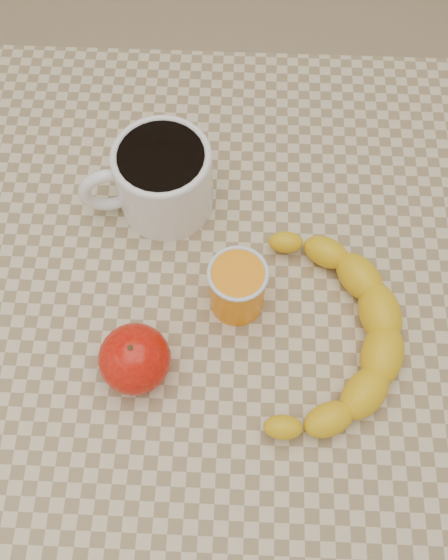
{
  "coord_description": "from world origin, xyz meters",
  "views": [
    {
      "loc": [
        0.01,
        -0.33,
        1.47
      ],
      "look_at": [
        0.0,
        0.0,
        0.77
      ],
      "focal_mm": 40.0,
      "sensor_mm": 36.0,
      "label": 1
    }
  ],
  "objects_px": {
    "orange_juice_glass": "(237,287)",
    "banana": "(326,335)",
    "table": "(224,313)",
    "coffee_mug": "(161,178)",
    "apple": "(135,359)"
  },
  "relations": [
    {
      "from": "table",
      "to": "coffee_mug",
      "type": "distance_m",
      "value": 0.21
    },
    {
      "from": "banana",
      "to": "coffee_mug",
      "type": "bearing_deg",
      "value": 148.03
    },
    {
      "from": "orange_juice_glass",
      "to": "banana",
      "type": "relative_size",
      "value": 0.24
    },
    {
      "from": "orange_juice_glass",
      "to": "table",
      "type": "bearing_deg",
      "value": 130.19
    },
    {
      "from": "coffee_mug",
      "to": "orange_juice_glass",
      "type": "bearing_deg",
      "value": -54.53
    },
    {
      "from": "orange_juice_glass",
      "to": "banana",
      "type": "xyz_separation_m",
      "value": [
        0.11,
        -0.05,
        -0.02
      ]
    },
    {
      "from": "banana",
      "to": "apple",
      "type": "bearing_deg",
      "value": -158.2
    },
    {
      "from": "table",
      "to": "banana",
      "type": "height_order",
      "value": "banana"
    },
    {
      "from": "coffee_mug",
      "to": "orange_juice_glass",
      "type": "height_order",
      "value": "coffee_mug"
    },
    {
      "from": "apple",
      "to": "banana",
      "type": "bearing_deg",
      "value": 10.95
    },
    {
      "from": "coffee_mug",
      "to": "banana",
      "type": "height_order",
      "value": "coffee_mug"
    },
    {
      "from": "table",
      "to": "apple",
      "type": "relative_size",
      "value": 8.06
    },
    {
      "from": "coffee_mug",
      "to": "banana",
      "type": "relative_size",
      "value": 0.53
    },
    {
      "from": "table",
      "to": "banana",
      "type": "bearing_deg",
      "value": -29.52
    },
    {
      "from": "orange_juice_glass",
      "to": "coffee_mug",
      "type": "bearing_deg",
      "value": 125.47
    }
  ]
}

